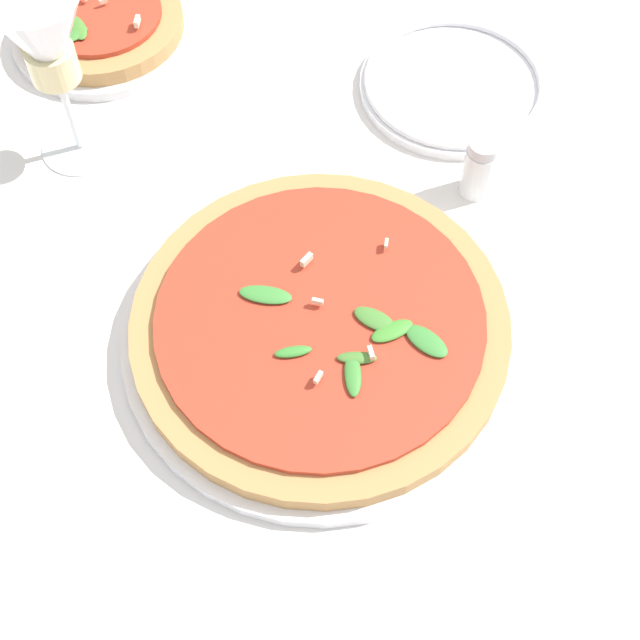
% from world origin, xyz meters
% --- Properties ---
extents(ground_plane, '(6.00, 6.00, 0.00)m').
position_xyz_m(ground_plane, '(0.00, 0.00, 0.00)').
color(ground_plane, silver).
extents(pizza_arugula_main, '(0.35, 0.35, 0.05)m').
position_xyz_m(pizza_arugula_main, '(0.02, 0.02, 0.02)').
color(pizza_arugula_main, white).
rests_on(pizza_arugula_main, ground_plane).
extents(pizza_personal_side, '(0.20, 0.20, 0.05)m').
position_xyz_m(pizza_personal_side, '(-0.42, 0.13, 0.02)').
color(pizza_personal_side, white).
rests_on(pizza_personal_side, ground_plane).
extents(wine_glass, '(0.08, 0.08, 0.19)m').
position_xyz_m(wine_glass, '(-0.31, 0.01, 0.13)').
color(wine_glass, white).
rests_on(wine_glass, ground_plane).
extents(side_plate_white, '(0.20, 0.20, 0.02)m').
position_xyz_m(side_plate_white, '(-0.08, 0.34, 0.01)').
color(side_plate_white, white).
rests_on(side_plate_white, ground_plane).
extents(shaker_pepper, '(0.03, 0.03, 0.07)m').
position_xyz_m(shaker_pepper, '(0.02, 0.25, 0.03)').
color(shaker_pepper, silver).
rests_on(shaker_pepper, ground_plane).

